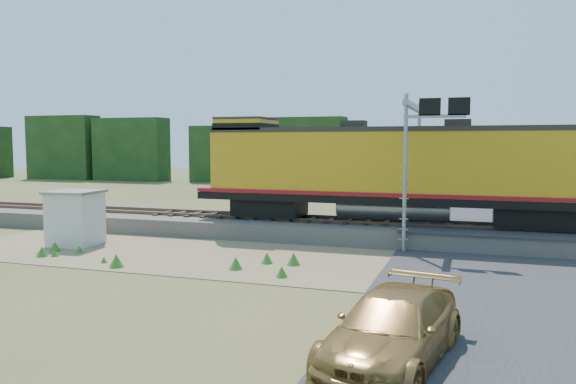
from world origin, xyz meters
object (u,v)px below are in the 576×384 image
(signal_gantry, at_px, (419,134))
(car, at_px, (393,329))
(shed, at_px, (75,218))
(locomotive, at_px, (387,169))

(signal_gantry, xyz_separation_m, car, (0.87, -13.93, -4.19))
(car, bearing_deg, shed, 159.69)
(locomotive, bearing_deg, signal_gantry, -23.93)
(shed, bearing_deg, locomotive, 18.30)
(signal_gantry, bearing_deg, locomotive, 156.07)
(locomotive, distance_m, shed, 14.15)
(shed, xyz_separation_m, signal_gantry, (14.26, 4.98, 3.68))
(locomotive, xyz_separation_m, car, (2.33, -14.58, -2.60))
(signal_gantry, bearing_deg, car, -86.42)
(locomotive, distance_m, signal_gantry, 2.24)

